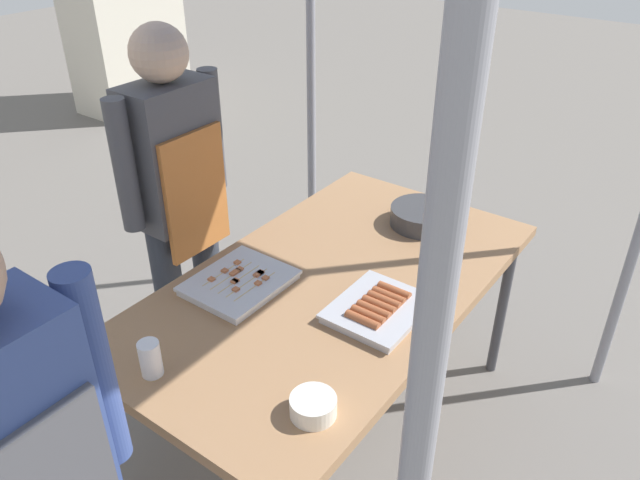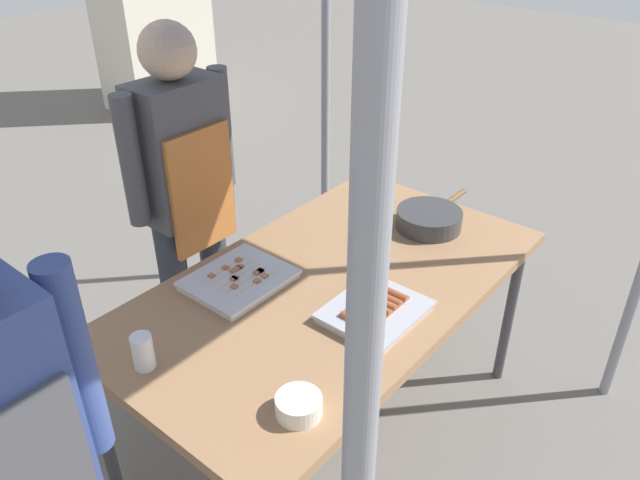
# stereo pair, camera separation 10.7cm
# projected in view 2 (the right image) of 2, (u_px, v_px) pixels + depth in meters

# --- Properties ---
(ground_plane) EXTENTS (18.00, 18.00, 0.00)m
(ground_plane) POSITION_uv_depth(u_px,v_px,m) (329.00, 430.00, 2.55)
(ground_plane) COLOR #66605B
(stall_table) EXTENTS (1.60, 0.90, 0.75)m
(stall_table) POSITION_uv_depth(u_px,v_px,m) (331.00, 294.00, 2.19)
(stall_table) COLOR #9E724C
(stall_table) RESTS_ON ground
(tray_grilled_sausages) EXTENTS (0.32, 0.27, 0.05)m
(tray_grilled_sausages) POSITION_uv_depth(u_px,v_px,m) (375.00, 311.00, 1.98)
(tray_grilled_sausages) COLOR #ADADB2
(tray_grilled_sausages) RESTS_ON stall_table
(tray_meat_skewers) EXTENTS (0.34, 0.29, 0.04)m
(tray_meat_skewers) POSITION_uv_depth(u_px,v_px,m) (239.00, 280.00, 2.14)
(tray_meat_skewers) COLOR silver
(tray_meat_skewers) RESTS_ON stall_table
(cooking_wok) EXTENTS (0.42, 0.26, 0.07)m
(cooking_wok) POSITION_uv_depth(u_px,v_px,m) (429.00, 218.00, 2.46)
(cooking_wok) COLOR #38383A
(cooking_wok) RESTS_ON stall_table
(condiment_bowl) EXTENTS (0.13, 0.13, 0.06)m
(condiment_bowl) POSITION_uv_depth(u_px,v_px,m) (299.00, 406.00, 1.62)
(condiment_bowl) COLOR silver
(condiment_bowl) RESTS_ON stall_table
(drink_cup_near_edge) EXTENTS (0.06, 0.06, 0.11)m
(drink_cup_near_edge) POSITION_uv_depth(u_px,v_px,m) (143.00, 352.00, 1.76)
(drink_cup_near_edge) COLOR white
(drink_cup_near_edge) RESTS_ON stall_table
(vendor_woman) EXTENTS (0.52, 0.23, 1.54)m
(vendor_woman) POSITION_uv_depth(u_px,v_px,m) (185.00, 185.00, 2.45)
(vendor_woman) COLOR #333842
(vendor_woman) RESTS_ON ground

